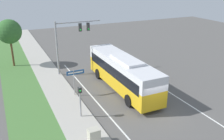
# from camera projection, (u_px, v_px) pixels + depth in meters

# --- Properties ---
(ground_plane) EXTENTS (80.00, 80.00, 0.00)m
(ground_plane) POSITION_uv_depth(u_px,v_px,m) (155.00, 114.00, 20.59)
(ground_plane) COLOR #565451
(sidewalk) EXTENTS (2.80, 80.00, 0.12)m
(sidewalk) POSITION_uv_depth(u_px,v_px,m) (84.00, 132.00, 18.10)
(sidewalk) COLOR #ADA89E
(sidewalk) RESTS_ON ground_plane
(lane_divider_near) EXTENTS (0.14, 30.00, 0.01)m
(lane_divider_near) POSITION_uv_depth(u_px,v_px,m) (116.00, 124.00, 19.15)
(lane_divider_near) COLOR silver
(lane_divider_near) RESTS_ON ground_plane
(lane_divider_far) EXTENTS (0.14, 30.00, 0.01)m
(lane_divider_far) POSITION_uv_depth(u_px,v_px,m) (189.00, 105.00, 22.02)
(lane_divider_far) COLOR silver
(lane_divider_far) RESTS_ON ground_plane
(bus) EXTENTS (2.64, 11.34, 3.44)m
(bus) POSITION_uv_depth(u_px,v_px,m) (122.00, 71.00, 24.55)
(bus) COLOR gold
(bus) RESTS_ON ground_plane
(signal_gantry) EXTENTS (5.28, 0.41, 6.14)m
(signal_gantry) POSITION_uv_depth(u_px,v_px,m) (70.00, 36.00, 27.76)
(signal_gantry) COLOR #939399
(signal_gantry) RESTS_ON ground_plane
(pedestrian_signal) EXTENTS (0.28, 0.34, 2.65)m
(pedestrian_signal) POSITION_uv_depth(u_px,v_px,m) (80.00, 97.00, 19.40)
(pedestrian_signal) COLOR #939399
(pedestrian_signal) RESTS_ON ground_plane
(street_sign) EXTENTS (1.67, 0.08, 2.60)m
(street_sign) POSITION_uv_depth(u_px,v_px,m) (75.00, 77.00, 23.04)
(street_sign) COLOR #939399
(street_sign) RESTS_ON ground_plane
(utility_cabinet) EXTENTS (0.77, 0.64, 1.00)m
(utility_cabinet) POSITION_uv_depth(u_px,v_px,m) (94.00, 135.00, 16.75)
(utility_cabinet) COLOR #B7B29E
(utility_cabinet) RESTS_ON sidewalk
(roadside_tree) EXTENTS (2.92, 2.92, 5.80)m
(roadside_tree) POSITION_uv_depth(u_px,v_px,m) (9.00, 32.00, 29.83)
(roadside_tree) COLOR brown
(roadside_tree) RESTS_ON grass_verge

